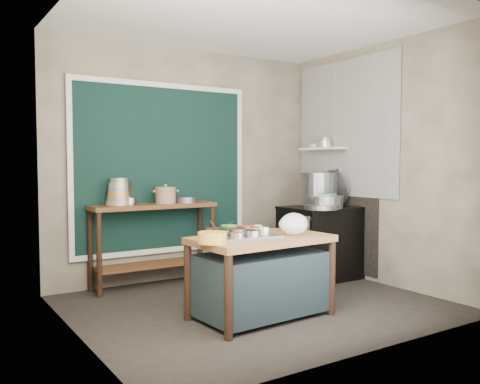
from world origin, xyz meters
TOP-DOWN VIEW (x-y plane):
  - floor at (0.00, 0.00)m, footprint 3.50×3.00m
  - back_wall at (0.00, 1.51)m, footprint 3.50×0.02m
  - left_wall at (-1.76, 0.00)m, footprint 0.02×3.00m
  - right_wall at (1.76, 0.00)m, footprint 0.02×3.00m
  - ceiling at (0.00, 0.00)m, footprint 3.50×3.00m
  - curtain_panel at (-0.35, 1.47)m, footprint 2.10×0.02m
  - curtain_frame at (-0.35, 1.46)m, footprint 2.22×0.03m
  - tile_panel at (1.74, 0.55)m, footprint 0.02×1.70m
  - soot_patch at (1.74, 0.65)m, footprint 0.01×1.30m
  - wall_shelf at (1.63, 0.85)m, footprint 0.22×0.70m
  - prep_table at (-0.20, -0.36)m, footprint 1.29×0.79m
  - back_counter at (-0.55, 1.28)m, footprint 1.45×0.40m
  - stove_block at (1.35, 0.55)m, footprint 0.90×0.68m
  - stove_top at (1.35, 0.55)m, footprint 0.92×0.69m
  - condiment_tray at (-0.41, -0.34)m, footprint 0.68×0.51m
  - condiment_bowls at (-0.43, -0.33)m, footprint 0.60×0.47m
  - yellow_basin at (-0.77, -0.47)m, footprint 0.28×0.28m
  - saucepan at (0.38, -0.19)m, footprint 0.30×0.30m
  - plastic_bag_a at (0.10, -0.46)m, footprint 0.34×0.31m
  - plastic_bag_b at (0.20, -0.25)m, footprint 0.20×0.18m
  - bowl_stack at (-0.95, 1.31)m, footprint 0.27×0.27m
  - utensil_cup at (-0.83, 1.28)m, footprint 0.17×0.17m
  - ceramic_crock at (-0.42, 1.24)m, footprint 0.29×0.29m
  - wide_bowl at (-0.16, 1.25)m, footprint 0.27×0.27m
  - stock_pot at (1.48, 0.75)m, footprint 0.66×0.66m
  - pot_lid at (1.64, 0.62)m, footprint 0.15×0.47m
  - steamer at (1.25, 0.38)m, footprint 0.46×0.46m
  - green_cloth at (1.25, 0.38)m, footprint 0.33×0.31m
  - shallow_pan at (1.11, 0.29)m, footprint 0.46×0.46m
  - shelf_bowl_stack at (1.63, 0.81)m, footprint 0.15×0.15m
  - shelf_bowl_green at (1.63, 1.02)m, footprint 0.15×0.15m

SIDE VIEW (x-z plane):
  - floor at x=0.00m, z-range -0.02..0.00m
  - prep_table at x=-0.20m, z-range 0.00..0.75m
  - stove_block at x=1.35m, z-range 0.00..0.85m
  - back_counter at x=-0.55m, z-range 0.00..0.95m
  - soot_patch at x=1.74m, z-range 0.05..1.35m
  - condiment_tray at x=-0.41m, z-range 0.75..0.78m
  - yellow_basin at x=-0.77m, z-range 0.75..0.84m
  - condiment_bowls at x=-0.43m, z-range 0.77..0.84m
  - saucepan at x=0.38m, z-range 0.75..0.88m
  - plastic_bag_b at x=0.20m, z-range 0.75..0.90m
  - plastic_bag_a at x=0.10m, z-range 0.75..0.96m
  - stove_top at x=1.35m, z-range 0.85..0.88m
  - shallow_pan at x=1.11m, z-range 0.88..0.93m
  - steamer at x=1.25m, z-range 0.88..1.03m
  - wide_bowl at x=-0.16m, z-range 0.95..1.02m
  - utensil_cup at x=-0.83m, z-range 0.95..1.03m
  - ceramic_crock at x=-0.42m, z-range 0.95..1.12m
  - green_cloth at x=1.25m, z-range 1.03..1.05m
  - bowl_stack at x=-0.95m, z-range 0.93..1.23m
  - stock_pot at x=1.48m, z-range 0.88..1.29m
  - pot_lid at x=1.64m, z-range 0.88..1.33m
  - curtain_panel at x=-0.35m, z-range 0.40..2.30m
  - curtain_frame at x=-0.35m, z-range 0.34..2.36m
  - back_wall at x=0.00m, z-range 0.00..2.80m
  - left_wall at x=-1.76m, z-range 0.00..2.80m
  - right_wall at x=1.76m, z-range 0.00..2.80m
  - wall_shelf at x=1.63m, z-range 1.59..1.61m
  - shelf_bowl_green at x=1.63m, z-range 1.61..1.67m
  - shelf_bowl_stack at x=1.63m, z-range 1.61..1.73m
  - tile_panel at x=1.74m, z-range 1.00..2.70m
  - ceiling at x=0.00m, z-range 2.80..2.82m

